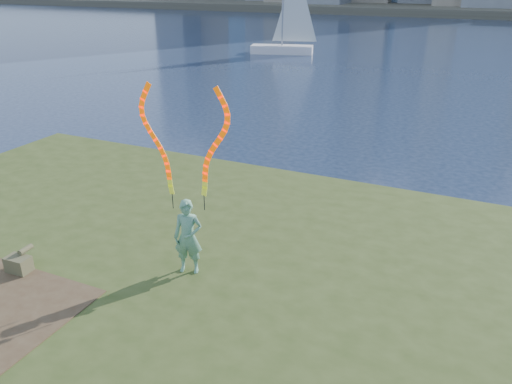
% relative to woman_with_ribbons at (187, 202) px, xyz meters
% --- Properties ---
extents(ground, '(320.00, 320.00, 0.00)m').
position_rel_woman_with_ribbons_xyz_m(ground, '(-0.40, 0.44, -2.25)').
color(ground, '#17233B').
rests_on(ground, ground).
extents(grassy_knoll, '(20.00, 18.00, 0.80)m').
position_rel_woman_with_ribbons_xyz_m(grassy_knoll, '(-0.40, -1.85, -1.91)').
color(grassy_knoll, '#364418').
rests_on(grassy_knoll, ground).
extents(far_shore, '(320.00, 40.00, 1.20)m').
position_rel_woman_with_ribbons_xyz_m(far_shore, '(-0.40, 95.44, -1.65)').
color(far_shore, '#4B4637').
rests_on(far_shore, ground).
extents(woman_with_ribbons, '(1.90, 0.67, 3.88)m').
position_rel_woman_with_ribbons_xyz_m(woman_with_ribbons, '(0.00, 0.00, 0.00)').
color(woman_with_ribbons, '#126B32').
rests_on(woman_with_ribbons, grassy_knoll).
extents(canvas_bag, '(0.47, 0.53, 0.43)m').
position_rel_woman_with_ribbons_xyz_m(canvas_bag, '(-2.93, -1.42, -1.27)').
color(canvas_bag, '#4E4B2B').
rests_on(canvas_bag, grassy_knoll).
extents(sailboat, '(5.37, 2.84, 8.09)m').
position_rel_woman_with_ribbons_xyz_m(sailboat, '(-10.94, 32.45, -0.85)').
color(sailboat, white).
rests_on(sailboat, ground).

